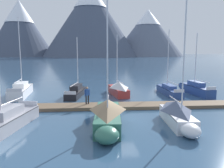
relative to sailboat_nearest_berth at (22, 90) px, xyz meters
name	(u,v)px	position (x,y,z in m)	size (l,w,h in m)	color
ground_plane	(122,120)	(10.49, -11.46, -0.67)	(700.00, 700.00, 0.00)	#2D4C6B
mountain_west_summit	(20,27)	(-52.82, 204.79, 27.41)	(64.66, 64.66, 54.02)	#424C60
mountain_central_massif	(91,20)	(15.34, 193.30, 34.02)	(91.62, 91.62, 67.74)	#424C60
mountain_shoulder_ridge	(148,32)	(74.75, 203.85, 23.82)	(73.81, 73.81, 47.78)	slate
dock	(115,106)	(10.49, -7.46, -0.53)	(24.19, 3.50, 0.30)	brown
sailboat_nearest_berth	(22,90)	(0.00, 0.00, 0.00)	(2.07, 7.30, 9.41)	white
sailboat_second_berth	(4,122)	(2.11, -12.81, -0.07)	(3.34, 7.44, 7.95)	#93939E
sailboat_mid_dock_port	(77,91)	(6.71, -1.05, -0.13)	(2.63, 6.70, 7.07)	black
sailboat_mid_dock_starboard	(108,115)	(9.24, -12.82, 0.20)	(2.56, 7.33, 8.74)	#336B56
sailboat_far_berth	(118,88)	(11.77, -1.05, 0.12)	(2.16, 6.23, 7.38)	#B2332D
sailboat_outer_slip	(178,114)	(14.38, -13.16, 0.14)	(2.09, 5.96, 8.93)	silver
sailboat_end_of_dock	(168,90)	(18.23, -1.22, -0.16)	(1.53, 7.43, 8.04)	navy
sailboat_last_slip	(194,88)	(21.61, -1.48, -0.01)	(1.57, 7.70, 7.60)	navy
person_on_dock	(87,94)	(7.89, -6.90, 0.59)	(0.51, 0.39, 1.69)	#232328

